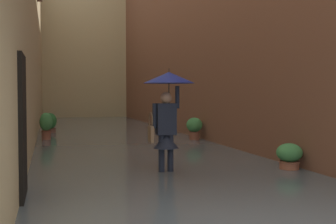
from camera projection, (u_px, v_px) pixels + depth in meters
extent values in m
plane|color=slate|center=(112.00, 137.00, 16.60)|extent=(62.07, 62.07, 0.00)
cube|color=#515B60|center=(112.00, 136.00, 16.60)|extent=(6.18, 30.83, 0.10)
cube|color=brown|center=(202.00, 2.00, 17.33)|extent=(1.80, 28.83, 10.49)
cube|color=tan|center=(10.00, 26.00, 15.50)|extent=(1.80, 28.83, 8.03)
cube|color=black|center=(22.00, 130.00, 6.43)|extent=(0.08, 1.10, 2.20)
cube|color=tan|center=(84.00, 24.00, 29.18)|extent=(8.98, 1.80, 12.55)
cube|color=black|center=(162.00, 174.00, 8.61)|extent=(0.11, 0.24, 0.10)
cylinder|color=#1E2333|center=(162.00, 153.00, 8.59)|extent=(0.12, 0.12, 0.72)
cube|color=black|center=(170.00, 174.00, 8.66)|extent=(0.11, 0.24, 0.10)
cylinder|color=#1E2333|center=(170.00, 153.00, 8.64)|extent=(0.12, 0.12, 0.72)
cube|color=#1E2333|center=(166.00, 119.00, 8.59)|extent=(0.38, 0.22, 0.62)
cone|color=#1E2333|center=(166.00, 141.00, 8.61)|extent=(0.50, 0.50, 0.28)
sphere|color=tan|center=(166.00, 98.00, 8.57)|extent=(0.22, 0.22, 0.22)
cylinder|color=#1E2333|center=(177.00, 97.00, 8.63)|extent=(0.08, 0.08, 0.44)
cylinder|color=#1E2333|center=(155.00, 116.00, 8.52)|extent=(0.08, 0.08, 0.48)
cylinder|color=black|center=(169.00, 90.00, 8.58)|extent=(0.02, 0.02, 0.50)
cone|color=navy|center=(169.00, 78.00, 8.57)|extent=(1.01, 1.01, 0.22)
cylinder|color=black|center=(169.00, 70.00, 8.57)|extent=(0.01, 0.01, 0.08)
cube|color=#8C6B4C|center=(151.00, 134.00, 8.50)|extent=(0.06, 0.28, 0.32)
torus|color=#8C6B4C|center=(151.00, 120.00, 8.49)|extent=(0.02, 0.30, 0.30)
cylinder|color=brown|center=(46.00, 137.00, 14.69)|extent=(0.29, 0.29, 0.39)
torus|color=brown|center=(46.00, 131.00, 14.69)|extent=(0.33, 0.33, 0.04)
ellipsoid|color=#428947|center=(46.00, 122.00, 14.67)|extent=(0.43, 0.43, 0.61)
cylinder|color=#9E563D|center=(289.00, 168.00, 8.91)|extent=(0.39, 0.39, 0.24)
torus|color=brown|center=(289.00, 162.00, 8.91)|extent=(0.42, 0.42, 0.04)
ellipsoid|color=#428947|center=(289.00, 153.00, 8.90)|extent=(0.53, 0.53, 0.38)
cylinder|color=brown|center=(50.00, 132.00, 17.28)|extent=(0.44, 0.44, 0.25)
torus|color=brown|center=(50.00, 129.00, 17.27)|extent=(0.47, 0.47, 0.04)
ellipsoid|color=#2D7033|center=(50.00, 121.00, 17.26)|extent=(0.52, 0.52, 0.62)
cylinder|color=brown|center=(194.00, 137.00, 14.63)|extent=(0.34, 0.34, 0.35)
torus|color=brown|center=(194.00, 132.00, 14.62)|extent=(0.38, 0.38, 0.04)
ellipsoid|color=#428947|center=(194.00, 125.00, 14.61)|extent=(0.53, 0.53, 0.48)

